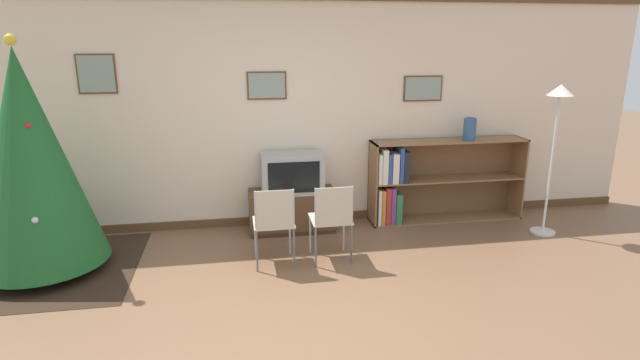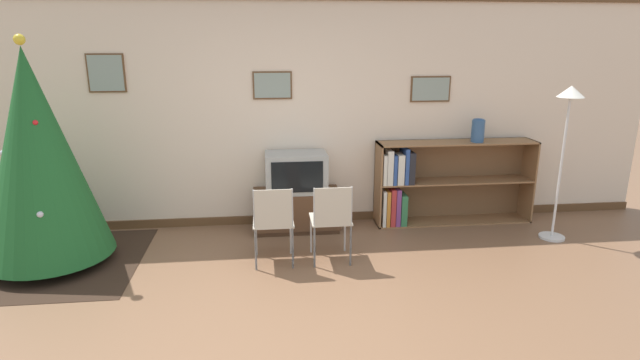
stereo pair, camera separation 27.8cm
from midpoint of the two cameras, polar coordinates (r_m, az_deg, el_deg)
ground_plane at (r=3.99m, az=-1.27°, el=-17.35°), size 24.00×24.00×0.00m
wall_back at (r=5.90m, az=-3.58°, el=7.67°), size 9.20×0.11×2.70m
area_rug at (r=5.70m, az=-26.84°, el=-8.48°), size 1.71×1.68×0.01m
christmas_tree at (r=5.38m, az=-28.30°, el=2.44°), size 1.19×1.19×2.22m
tv_console at (r=5.89m, az=-1.35°, el=-3.47°), size 1.01×0.46×0.48m
television at (r=5.75m, az=-1.38°, el=0.88°), size 0.70×0.44×0.45m
folding_chair_left at (r=4.90m, az=-3.73°, el=-4.67°), size 0.40×0.40×0.82m
folding_chair_right at (r=4.95m, az=2.94°, el=-4.42°), size 0.40×0.40×0.82m
bookshelf at (r=6.21m, az=13.44°, el=-0.38°), size 1.92×0.36×1.01m
vase at (r=6.24m, az=18.83°, el=5.40°), size 0.15×0.15×0.27m
standing_lamp at (r=6.04m, az=27.58°, el=5.76°), size 0.28×0.28×1.71m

